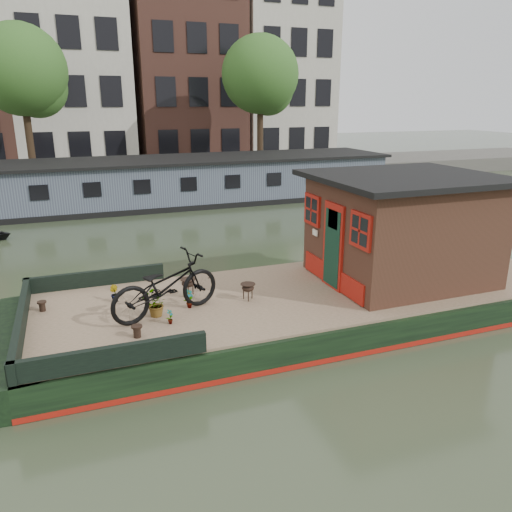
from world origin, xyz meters
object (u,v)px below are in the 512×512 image
object	(u,v)px
bicycle	(166,286)
potted_plant_a	(189,299)
cabin	(402,227)
brazier_front	(248,292)
brazier_rear	(188,287)

from	to	relation	value
bicycle	potted_plant_a	xyz separation A→B (m)	(0.48, 0.16, -0.40)
cabin	brazier_front	distance (m)	3.91
bicycle	brazier_front	bearing A→B (deg)	-103.27
cabin	brazier_front	bearing A→B (deg)	-179.20
potted_plant_a	brazier_rear	world-z (taller)	potted_plant_a
potted_plant_a	brazier_front	bearing A→B (deg)	-0.04
brazier_front	brazier_rear	world-z (taller)	brazier_rear
cabin	brazier_rear	xyz separation A→B (m)	(-4.88, 0.63, -1.04)
bicycle	brazier_front	world-z (taller)	bicycle
cabin	brazier_rear	bearing A→B (deg)	172.64
cabin	brazier_front	world-z (taller)	cabin
bicycle	potted_plant_a	bearing A→B (deg)	-90.06
brazier_front	brazier_rear	size ratio (longest dim) A/B	0.96
brazier_rear	brazier_front	bearing A→B (deg)	-31.63
cabin	bicycle	world-z (taller)	cabin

